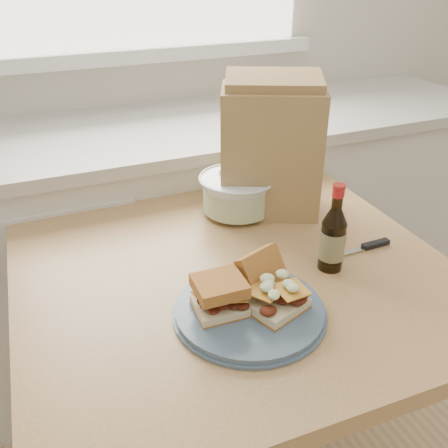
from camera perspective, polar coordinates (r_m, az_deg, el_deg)
name	(u,v)px	position (r m, az deg, el deg)	size (l,w,h in m)	color
cabinet_run	(180,239)	(1.95, -5.08, -1.75)	(2.50, 0.64, 0.94)	white
dining_table	(229,300)	(1.26, 0.58, -8.74)	(1.00, 1.00, 0.82)	tan
plate	(249,311)	(1.02, 2.93, -9.86)	(0.30, 0.30, 0.02)	#485E75
sandwich_left	(219,295)	(0.98, -0.52, -8.14)	(0.10, 0.09, 0.07)	beige
sandwich_right	(271,289)	(1.01, 5.40, -7.38)	(0.14, 0.18, 0.09)	beige
coleslaw_bowl	(237,195)	(1.37, 1.52, 3.31)	(0.21, 0.21, 0.21)	silver
beer_bottle	(333,238)	(1.15, 12.33, -1.57)	(0.06, 0.06, 0.21)	black
knife	(368,246)	(1.28, 16.12, -2.47)	(0.19, 0.02, 0.01)	silver
paper_bag	(271,152)	(1.35, 5.35, 8.20)	(0.26, 0.17, 0.34)	#9D7E4C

